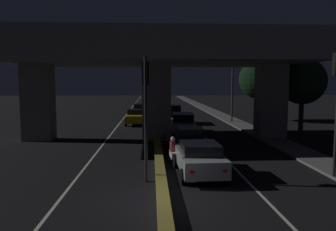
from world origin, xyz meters
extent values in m
plane|color=black|center=(0.00, 0.00, 0.00)|extent=(200.00, 200.00, 0.00)
cube|color=beige|center=(-3.69, 35.00, 0.00)|extent=(0.12, 126.00, 0.00)
cube|color=beige|center=(3.69, 35.00, 0.00)|extent=(0.12, 126.00, 0.00)
cube|color=olive|center=(0.00, 35.00, 0.15)|extent=(0.44, 126.00, 0.31)
cube|color=#5B5956|center=(8.46, 28.00, 0.06)|extent=(2.01, 126.00, 0.12)
cube|color=gray|center=(-8.59, 13.16, 2.78)|extent=(2.08, 1.53, 5.56)
cube|color=gray|center=(8.59, 13.16, 2.78)|extent=(2.08, 1.53, 5.56)
cube|color=gray|center=(0.00, 13.16, 2.78)|extent=(2.08, 1.53, 5.56)
cube|color=gray|center=(0.00, 13.16, 6.55)|extent=(21.52, 10.53, 1.98)
cube|color=#333335|center=(0.00, 13.16, 7.99)|extent=(21.52, 0.40, 0.90)
cylinder|color=black|center=(-0.62, 2.52, 2.62)|extent=(0.14, 0.14, 5.23)
cube|color=black|center=(-0.62, 2.70, 4.56)|extent=(0.30, 0.28, 0.95)
sphere|color=black|center=(-0.62, 2.85, 4.86)|extent=(0.18, 0.18, 0.18)
sphere|color=yellow|center=(-0.62, 2.85, 4.56)|extent=(0.18, 0.18, 0.18)
sphere|color=black|center=(-0.62, 2.85, 4.26)|extent=(0.18, 0.18, 0.18)
sphere|color=black|center=(7.55, 2.85, 5.27)|extent=(0.18, 0.18, 0.18)
sphere|color=yellow|center=(7.55, 2.85, 4.97)|extent=(0.18, 0.18, 0.18)
sphere|color=black|center=(7.55, 2.85, 4.67)|extent=(0.18, 0.18, 0.18)
cylinder|color=#2D2D30|center=(8.08, 22.87, 4.46)|extent=(0.18, 0.18, 8.92)
cylinder|color=#2D2D30|center=(6.96, 22.87, 8.77)|extent=(2.23, 0.10, 0.10)
ellipsoid|color=#F2B759|center=(5.84, 22.87, 8.67)|extent=(0.56, 0.32, 0.24)
cube|color=gray|center=(1.77, 3.42, 0.70)|extent=(1.94, 4.20, 0.73)
cube|color=black|center=(1.78, 3.21, 1.28)|extent=(1.67, 2.04, 0.44)
cylinder|color=black|center=(0.84, 4.77, 0.34)|extent=(0.22, 0.68, 0.67)
cylinder|color=black|center=(2.64, 4.82, 0.34)|extent=(0.22, 0.68, 0.67)
cylinder|color=black|center=(0.91, 2.03, 0.34)|extent=(0.22, 0.68, 0.67)
cylinder|color=black|center=(2.70, 2.07, 0.34)|extent=(0.22, 0.68, 0.67)
cube|color=red|center=(1.18, 1.32, 0.74)|extent=(0.18, 0.03, 0.11)
cube|color=red|center=(2.47, 1.35, 0.74)|extent=(0.18, 0.03, 0.11)
cube|color=#141938|center=(2.04, 9.55, 0.61)|extent=(1.81, 3.96, 0.58)
cube|color=black|center=(2.04, 9.35, 1.13)|extent=(1.57, 1.91, 0.46)
cylinder|color=black|center=(1.19, 10.85, 0.32)|extent=(0.21, 0.65, 0.65)
cylinder|color=black|center=(2.92, 10.84, 0.32)|extent=(0.21, 0.65, 0.65)
cylinder|color=black|center=(1.16, 8.25, 0.32)|extent=(0.21, 0.65, 0.65)
cylinder|color=black|center=(2.89, 8.24, 0.32)|extent=(0.21, 0.65, 0.65)
cube|color=red|center=(1.40, 7.57, 0.64)|extent=(0.18, 0.03, 0.11)
cube|color=red|center=(2.64, 7.56, 0.64)|extent=(0.18, 0.03, 0.11)
cube|color=silver|center=(2.20, 15.77, 0.69)|extent=(2.11, 4.68, 0.70)
cube|color=black|center=(2.20, 15.77, 1.35)|extent=(1.79, 2.83, 0.63)
cylinder|color=black|center=(1.35, 17.33, 0.33)|extent=(0.23, 0.68, 0.67)
cylinder|color=black|center=(3.20, 17.24, 0.33)|extent=(0.23, 0.68, 0.67)
cylinder|color=black|center=(1.21, 14.30, 0.33)|extent=(0.23, 0.68, 0.67)
cylinder|color=black|center=(3.05, 14.21, 0.33)|extent=(0.23, 0.68, 0.67)
cube|color=red|center=(1.43, 13.50, 0.72)|extent=(0.18, 0.04, 0.11)
cube|color=red|center=(2.75, 13.43, 0.72)|extent=(0.18, 0.04, 0.11)
cube|color=black|center=(1.75, 22.34, 0.69)|extent=(1.82, 4.36, 0.77)
cube|color=black|center=(1.75, 22.45, 1.51)|extent=(1.60, 3.14, 0.88)
cylinder|color=black|center=(0.87, 23.78, 0.30)|extent=(0.20, 0.60, 0.60)
cylinder|color=black|center=(2.64, 23.77, 0.30)|extent=(0.20, 0.60, 0.60)
cylinder|color=black|center=(0.86, 20.91, 0.30)|extent=(0.20, 0.60, 0.60)
cylinder|color=black|center=(2.62, 20.90, 0.30)|extent=(0.20, 0.60, 0.60)
cube|color=red|center=(1.11, 20.16, 0.72)|extent=(0.18, 0.03, 0.11)
cube|color=red|center=(2.37, 20.16, 0.72)|extent=(0.18, 0.03, 0.11)
cube|color=gold|center=(-1.96, 21.81, 0.69)|extent=(1.88, 4.22, 0.71)
cube|color=black|center=(-1.96, 21.92, 1.28)|extent=(1.63, 1.70, 0.48)
cylinder|color=black|center=(-1.05, 20.43, 0.33)|extent=(0.21, 0.66, 0.66)
cylinder|color=black|center=(-2.84, 20.41, 0.33)|extent=(0.21, 0.66, 0.66)
cylinder|color=black|center=(-1.08, 23.21, 0.33)|extent=(0.21, 0.66, 0.66)
cylinder|color=black|center=(-2.87, 23.19, 0.33)|extent=(0.21, 0.66, 0.66)
cube|color=white|center=(-1.34, 23.93, 0.58)|extent=(0.18, 0.03, 0.11)
cube|color=white|center=(-2.63, 23.91, 0.58)|extent=(0.18, 0.03, 0.11)
cube|color=black|center=(-1.77, 30.25, 0.64)|extent=(1.90, 4.14, 0.67)
cube|color=black|center=(-1.77, 30.46, 1.25)|extent=(1.62, 2.01, 0.55)
cylinder|color=black|center=(-0.86, 28.93, 0.31)|extent=(0.22, 0.63, 0.62)
cylinder|color=black|center=(-2.60, 28.88, 0.31)|extent=(0.22, 0.63, 0.62)
cylinder|color=black|center=(-0.93, 31.63, 0.31)|extent=(0.22, 0.63, 0.62)
cylinder|color=black|center=(-2.68, 31.58, 0.31)|extent=(0.22, 0.63, 0.62)
cube|color=white|center=(-1.20, 32.32, 0.54)|extent=(0.18, 0.04, 0.11)
cube|color=white|center=(-2.45, 32.29, 0.54)|extent=(0.18, 0.04, 0.11)
cylinder|color=black|center=(0.66, 5.99, 0.31)|extent=(0.12, 0.63, 0.62)
cylinder|color=black|center=(0.75, 4.72, 0.31)|extent=(0.14, 0.63, 0.62)
cube|color=silver|center=(0.70, 5.36, 0.53)|extent=(0.31, 0.99, 0.32)
cylinder|color=maroon|center=(0.70, 5.36, 0.95)|extent=(0.34, 0.34, 0.52)
sphere|color=silver|center=(0.70, 5.36, 1.33)|extent=(0.24, 0.24, 0.24)
cube|color=red|center=(0.75, 4.67, 0.53)|extent=(0.08, 0.04, 0.08)
cylinder|color=black|center=(0.51, 14.01, 0.30)|extent=(0.11, 0.60, 0.60)
cylinder|color=black|center=(0.57, 12.64, 0.30)|extent=(0.13, 0.60, 0.60)
cube|color=maroon|center=(0.54, 13.33, 0.52)|extent=(0.28, 1.05, 0.32)
cylinder|color=#26593F|center=(0.54, 13.33, 0.94)|extent=(0.33, 0.33, 0.51)
sphere|color=black|center=(0.54, 13.33, 1.31)|extent=(0.24, 0.24, 0.24)
cube|color=red|center=(0.57, 12.59, 0.52)|extent=(0.08, 0.03, 0.08)
cylinder|color=black|center=(9.00, 13.51, 0.54)|extent=(0.26, 0.26, 0.83)
cylinder|color=maroon|center=(9.00, 13.51, 1.30)|extent=(0.31, 0.31, 0.69)
sphere|color=tan|center=(9.00, 13.51, 1.76)|extent=(0.22, 0.22, 0.22)
cylinder|color=#38281C|center=(11.53, 14.31, 1.47)|extent=(0.38, 0.38, 2.94)
sphere|color=black|center=(11.53, 14.31, 4.31)|extent=(3.67, 3.67, 3.67)
cylinder|color=#38281C|center=(11.47, 24.57, 1.47)|extent=(0.40, 0.40, 2.95)
sphere|color=black|center=(11.47, 24.57, 4.60)|extent=(4.39, 4.39, 4.39)
camera|label=1|loc=(-0.39, -11.02, 4.16)|focal=35.00mm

